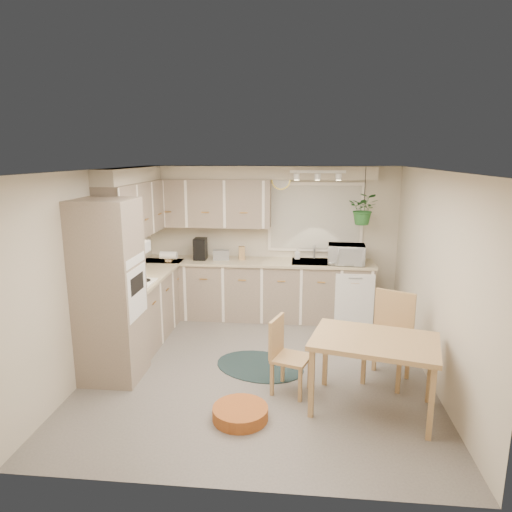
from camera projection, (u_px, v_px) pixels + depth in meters
name	position (u px, v px, depth m)	size (l,w,h in m)	color
floor	(259.00, 368.00, 5.61)	(4.20, 4.20, 0.00)	slate
ceiling	(259.00, 170.00, 5.09)	(4.20, 4.20, 0.00)	silver
wall_back	(271.00, 241.00, 7.39)	(4.00, 0.04, 2.40)	beige
wall_front	(233.00, 348.00, 3.31)	(4.00, 0.04, 2.40)	beige
wall_left	(96.00, 270.00, 5.55)	(0.04, 4.20, 2.40)	beige
wall_right	(435.00, 278.00, 5.16)	(0.04, 4.20, 2.40)	beige
base_cab_left	(147.00, 306.00, 6.53)	(0.60, 1.85, 0.90)	gray
base_cab_back	(257.00, 290.00, 7.28)	(3.60, 0.60, 0.90)	gray
counter_left	(146.00, 274.00, 6.43)	(0.64, 1.89, 0.04)	#BFAD8B
counter_back	(257.00, 262.00, 7.17)	(3.64, 0.64, 0.04)	#BFAD8B
oven_stack	(110.00, 291.00, 5.18)	(0.65, 0.65, 2.10)	gray
wall_oven_face	(137.00, 292.00, 5.15)	(0.02, 0.56, 0.58)	white
upper_cab_left	(136.00, 209.00, 6.36)	(0.35, 2.00, 0.75)	gray
upper_cab_back	(207.00, 203.00, 7.18)	(2.00, 0.35, 0.75)	gray
soffit_left	(132.00, 175.00, 6.26)	(0.30, 2.00, 0.20)	beige
soffit_back	(258.00, 173.00, 7.03)	(3.60, 0.30, 0.20)	beige
cooktop	(131.00, 284.00, 5.86)	(0.52, 0.58, 0.02)	white
range_hood	(128.00, 249.00, 5.76)	(0.40, 0.60, 0.14)	white
window_blinds	(315.00, 217.00, 7.21)	(1.40, 0.02, 1.00)	beige
window_frame	(315.00, 217.00, 7.22)	(1.50, 0.02, 1.10)	white
sink	(314.00, 264.00, 7.10)	(0.70, 0.48, 0.10)	#96989D
dishwasher_front	(354.00, 301.00, 6.84)	(0.58, 0.01, 0.83)	white
track_light_bar	(318.00, 172.00, 6.54)	(0.80, 0.04, 0.04)	white
wall_clock	(281.00, 180.00, 7.13)	(0.30, 0.30, 0.03)	gold
dining_table	(373.00, 375.00, 4.63)	(1.23, 0.82, 0.77)	tan
chair_left	(291.00, 356.00, 4.97)	(0.39, 0.39, 0.84)	tan
chair_back	(388.00, 339.00, 5.19)	(0.48, 0.48, 1.03)	tan
braided_rug	(260.00, 366.00, 5.66)	(1.12, 0.84, 0.01)	black
pet_bed	(240.00, 413.00, 4.52)	(0.55, 0.55, 0.13)	#A25620
microwave	(346.00, 252.00, 6.91)	(0.55, 0.30, 0.37)	white
soap_bottle	(297.00, 257.00, 7.25)	(0.08, 0.18, 0.08)	white
hanging_plant	(364.00, 212.00, 6.75)	(0.43, 0.47, 0.37)	#265F27
coffee_maker	(200.00, 249.00, 7.23)	(0.19, 0.23, 0.34)	black
toaster	(221.00, 255.00, 7.23)	(0.25, 0.15, 0.15)	#96989D
knife_block	(242.00, 253.00, 7.23)	(0.10, 0.10, 0.21)	tan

